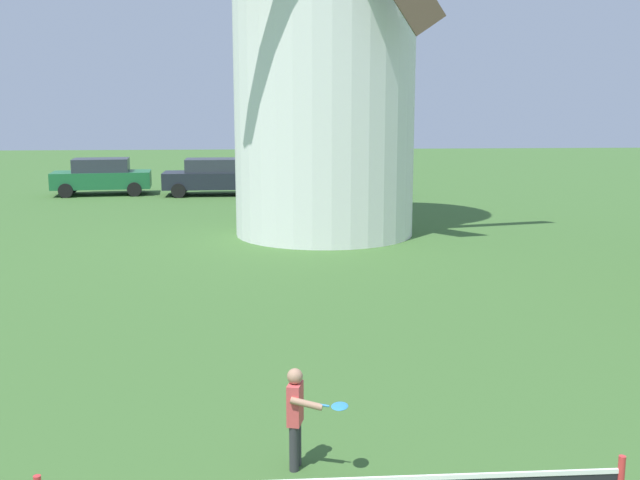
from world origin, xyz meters
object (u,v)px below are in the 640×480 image
object	(u,v)px
player_far	(297,412)
windmill	(324,0)
parked_car_black	(215,176)
parked_car_green	(102,176)
parked_car_blue	(340,177)

from	to	relation	value
player_far	windmill	bearing A→B (deg)	84.52
parked_car_black	player_far	bearing A→B (deg)	-84.23
parked_car_green	player_far	bearing A→B (deg)	-73.74
windmill	parked_car_blue	distance (m)	11.24
windmill	parked_car_blue	world-z (taller)	windmill
player_far	parked_car_green	bearing A→B (deg)	106.26
windmill	player_far	xyz separation A→B (m)	(-1.43, -14.90, -6.19)
windmill	parked_car_blue	bearing A→B (deg)	81.49
player_far	parked_car_blue	xyz separation A→B (m)	(2.83, 24.27, 0.16)
parked_car_green	parked_car_black	distance (m)	4.89
parked_car_green	parked_car_blue	size ratio (longest dim) A/B	1.00
parked_car_green	windmill	bearing A→B (deg)	-49.72
windmill	parked_car_green	xyz separation A→B (m)	(-8.81, 10.39, -6.03)
parked_car_green	parked_car_blue	xyz separation A→B (m)	(10.21, -1.02, 0.00)
windmill	parked_car_green	world-z (taller)	windmill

